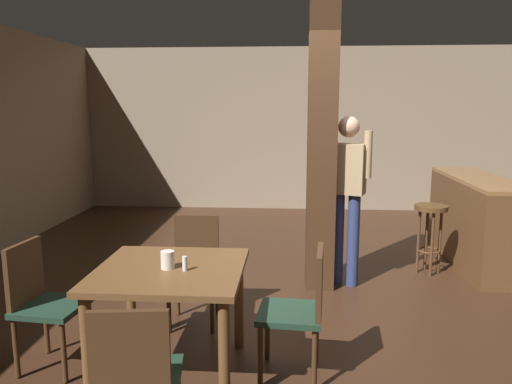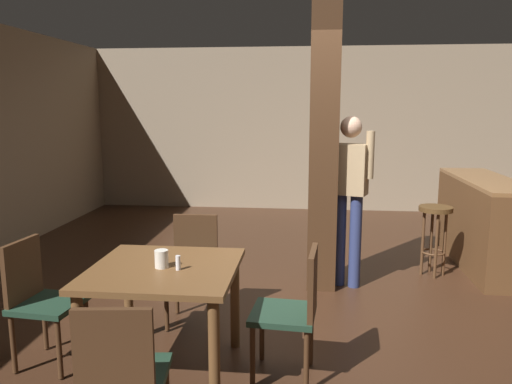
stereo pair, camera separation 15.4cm
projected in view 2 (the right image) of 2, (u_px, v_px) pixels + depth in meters
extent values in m
plane|color=#382114|center=(328.00, 311.00, 4.47)|extent=(10.80, 10.80, 0.00)
cube|color=gray|center=(321.00, 130.00, 8.64)|extent=(8.00, 0.10, 2.80)
cube|color=#422816|center=(324.00, 149.00, 4.84)|extent=(0.28, 0.28, 2.80)
cube|color=brown|center=(164.00, 270.00, 3.34)|extent=(0.97, 0.97, 0.04)
cylinder|color=brown|center=(235.00, 302.00, 3.77)|extent=(0.07, 0.07, 0.72)
cylinder|color=brown|center=(128.00, 297.00, 3.85)|extent=(0.07, 0.07, 0.72)
cylinder|color=brown|center=(214.00, 356.00, 2.95)|extent=(0.07, 0.07, 0.72)
cylinder|color=brown|center=(80.00, 349.00, 3.04)|extent=(0.07, 0.07, 0.72)
cube|color=#1E3828|center=(192.00, 272.00, 4.15)|extent=(0.43, 0.43, 0.04)
cube|color=#422816|center=(196.00, 240.00, 4.30)|extent=(0.38, 0.05, 0.45)
cylinder|color=#422816|center=(209.00, 307.00, 4.01)|extent=(0.04, 0.04, 0.43)
cylinder|color=#422816|center=(167.00, 305.00, 4.04)|extent=(0.04, 0.04, 0.43)
cylinder|color=#422816|center=(216.00, 291.00, 4.35)|extent=(0.04, 0.04, 0.43)
cylinder|color=#422816|center=(177.00, 290.00, 4.38)|extent=(0.04, 0.04, 0.43)
cube|color=#1E3828|center=(49.00, 304.00, 3.49)|extent=(0.46, 0.46, 0.04)
cube|color=#422816|center=(22.00, 272.00, 3.49)|extent=(0.07, 0.38, 0.45)
cylinder|color=#422816|center=(87.00, 326.00, 3.66)|extent=(0.04, 0.04, 0.43)
cylinder|color=#422816|center=(59.00, 348.00, 3.33)|extent=(0.04, 0.04, 0.43)
cylinder|color=#422816|center=(45.00, 322.00, 3.73)|extent=(0.04, 0.04, 0.43)
cylinder|color=#422816|center=(13.00, 343.00, 3.40)|extent=(0.04, 0.04, 0.43)
cube|color=#1E3828|center=(283.00, 314.00, 3.33)|extent=(0.45, 0.45, 0.04)
cube|color=#422816|center=(313.00, 284.00, 3.26)|extent=(0.07, 0.38, 0.45)
cylinder|color=#422816|center=(252.00, 355.00, 3.23)|extent=(0.04, 0.04, 0.43)
cylinder|color=#422816|center=(262.00, 332.00, 3.57)|extent=(0.04, 0.04, 0.43)
cylinder|color=#422816|center=(306.00, 360.00, 3.17)|extent=(0.04, 0.04, 0.43)
cylinder|color=#422816|center=(311.00, 336.00, 3.51)|extent=(0.04, 0.04, 0.43)
cube|color=#1E3828|center=(126.00, 376.00, 2.56)|extent=(0.47, 0.47, 0.04)
cube|color=#422816|center=(114.00, 354.00, 2.34)|extent=(0.38, 0.08, 0.45)
cylinder|color=silver|center=(161.00, 259.00, 3.31)|extent=(0.09, 0.09, 0.12)
cylinder|color=silver|center=(178.00, 263.00, 3.26)|extent=(0.03, 0.03, 0.10)
cube|color=tan|center=(350.00, 169.00, 4.91)|extent=(0.39, 0.30, 0.50)
sphere|color=tan|center=(351.00, 127.00, 4.84)|extent=(0.27, 0.27, 0.21)
cylinder|color=navy|center=(355.00, 241.00, 5.00)|extent=(0.15, 0.15, 0.95)
cylinder|color=navy|center=(340.00, 239.00, 5.07)|extent=(0.15, 0.15, 0.95)
cylinder|color=tan|center=(370.00, 155.00, 4.80)|extent=(0.10, 0.10, 0.46)
cylinder|color=tan|center=(331.00, 153.00, 4.97)|extent=(0.10, 0.10, 0.46)
cube|color=brown|center=(487.00, 180.00, 5.60)|extent=(0.56, 1.93, 0.04)
cube|color=brown|center=(475.00, 224.00, 5.70)|extent=(0.36, 1.93, 0.97)
cylinder|color=#4C3319|center=(436.00, 209.00, 5.30)|extent=(0.35, 0.35, 0.05)
torus|color=#4C301C|center=(433.00, 252.00, 5.38)|extent=(0.25, 0.25, 0.02)
cylinder|color=#4C301C|center=(431.00, 241.00, 5.48)|extent=(0.03, 0.03, 0.71)
cylinder|color=#4C301C|center=(436.00, 246.00, 5.26)|extent=(0.03, 0.03, 0.71)
cylinder|color=#4C301C|center=(445.00, 244.00, 5.36)|extent=(0.03, 0.03, 0.71)
cylinder|color=#4C301C|center=(423.00, 243.00, 5.38)|extent=(0.03, 0.03, 0.71)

